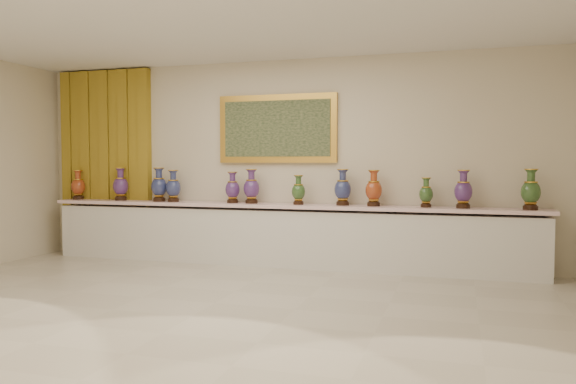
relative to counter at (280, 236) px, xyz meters
name	(u,v)px	position (x,y,z in m)	size (l,w,h in m)	color
ground	(215,303)	(0.00, -2.27, -0.44)	(8.00, 8.00, 0.00)	beige
room	(131,157)	(-2.56, 0.17, 1.14)	(8.00, 8.00, 8.00)	beige
counter	(280,236)	(0.00, 0.00, 0.00)	(7.28, 0.48, 0.90)	white
vase_0	(78,186)	(-3.45, 0.01, 0.68)	(0.29, 0.29, 0.48)	black
vase_1	(121,186)	(-2.66, 0.01, 0.69)	(0.30, 0.30, 0.52)	black
vase_2	(159,186)	(-1.94, -0.05, 0.70)	(0.28, 0.28, 0.52)	black
vase_3	(173,188)	(-1.70, -0.04, 0.68)	(0.23, 0.23, 0.48)	black
vase_4	(233,189)	(-0.74, -0.02, 0.67)	(0.26, 0.26, 0.46)	black
vase_5	(251,188)	(-0.44, -0.02, 0.69)	(0.26, 0.26, 0.50)	black
vase_6	(298,191)	(0.29, -0.04, 0.65)	(0.20, 0.20, 0.42)	black
vase_7	(343,189)	(0.91, 0.01, 0.69)	(0.30, 0.30, 0.51)	black
vase_8	(374,190)	(1.35, -0.01, 0.69)	(0.28, 0.28, 0.50)	black
vase_9	(426,194)	(2.05, 0.00, 0.64)	(0.24, 0.24, 0.40)	black
vase_10	(463,191)	(2.52, -0.02, 0.69)	(0.28, 0.28, 0.50)	black
vase_11	(531,191)	(3.33, -0.05, 0.70)	(0.31, 0.31, 0.52)	black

